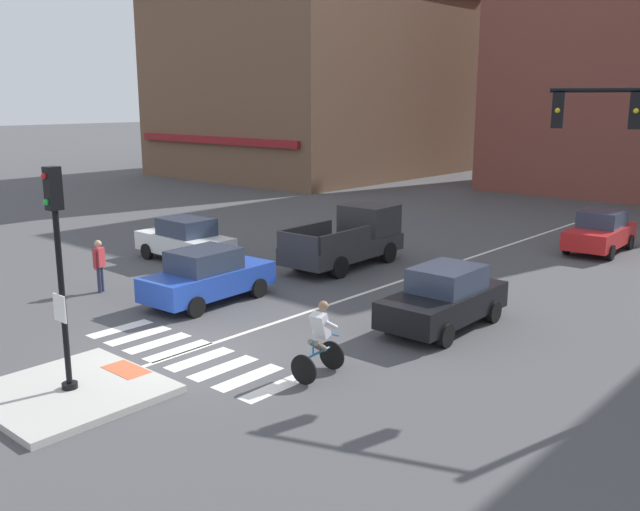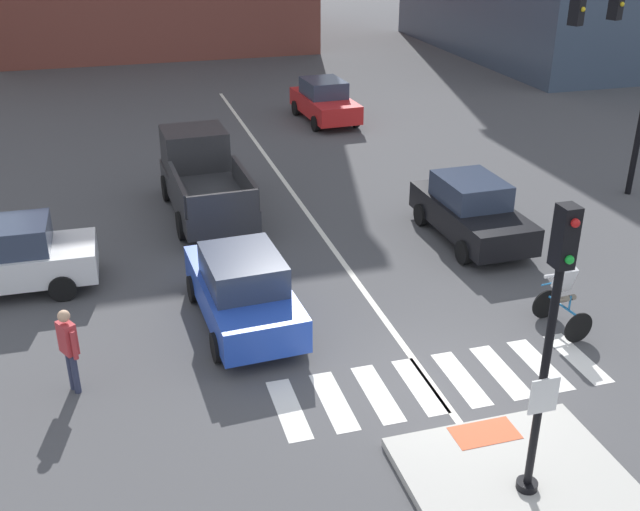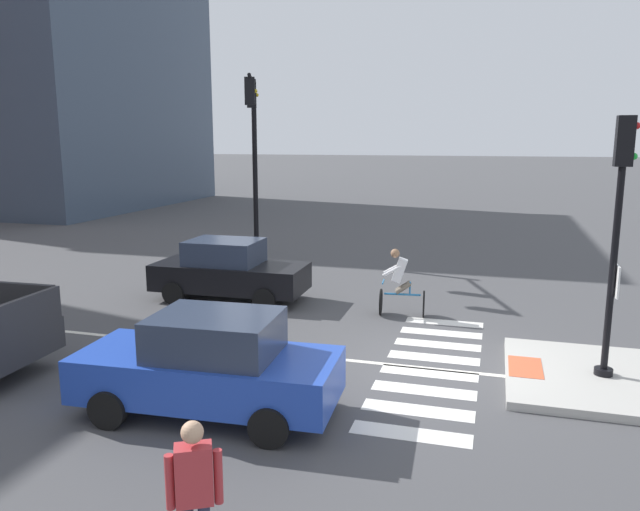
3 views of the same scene
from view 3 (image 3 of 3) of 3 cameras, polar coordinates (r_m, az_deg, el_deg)
name	(u,v)px [view 3 (image 3 of 3)]	position (r m, az deg, el deg)	size (l,w,h in m)	color
ground_plane	(436,366)	(12.16, 10.81, -10.09)	(300.00, 300.00, 0.00)	#474749
traffic_island	(603,379)	(12.26, 24.91, -10.39)	(3.36, 3.35, 0.15)	#B2AFA8
tactile_pad_front	(525,367)	(12.09, 18.64, -9.83)	(1.10, 0.60, 0.01)	#DB5B38
signal_pole	(618,223)	(11.60, 26.05, 2.71)	(0.44, 0.38, 4.54)	black
crosswalk_stripe_a	(411,434)	(9.52, 8.49, -16.15)	(0.44, 1.80, 0.01)	silver
crosswalk_stripe_b	(418,410)	(10.26, 9.14, -14.09)	(0.44, 1.80, 0.01)	silver
crosswalk_stripe_c	(424,390)	(11.02, 9.69, -12.30)	(0.44, 1.80, 0.01)	silver
crosswalk_stripe_d	(429,373)	(11.78, 10.16, -10.75)	(0.44, 1.80, 0.01)	silver
crosswalk_stripe_e	(434,358)	(12.55, 10.57, -9.38)	(0.44, 1.80, 0.01)	silver
crosswalk_stripe_f	(438,345)	(13.34, 10.93, -8.17)	(0.44, 1.80, 0.01)	silver
crosswalk_stripe_g	(441,333)	(14.12, 11.25, -7.10)	(0.44, 1.80, 0.01)	silver
crosswalk_stripe_h	(444,322)	(14.91, 11.54, -6.14)	(0.44, 1.80, 0.01)	silver
lane_centre_line	(5,325)	(16.20, -27.38, -5.80)	(0.14, 28.00, 0.01)	silver
traffic_light_mast	(253,136)	(21.35, -6.24, 11.06)	(3.92, 1.66, 6.39)	black
building_corner_left	(20,54)	(45.97, -26.21, 16.52)	(17.55, 19.38, 19.35)	#3D4C60
car_blue_westbound_near	(210,365)	(9.88, -10.24, -10.04)	(2.01, 4.18, 1.64)	#2347B7
car_black_eastbound_mid	(229,270)	(16.65, -8.51, -1.39)	(1.90, 4.13, 1.64)	black
cyclist	(400,282)	(15.06, 7.49, -2.43)	(0.77, 1.15, 1.68)	black
pedestrian_at_curb_left	(195,487)	(6.44, -11.64, -20.46)	(0.36, 0.49, 1.67)	#2D334C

